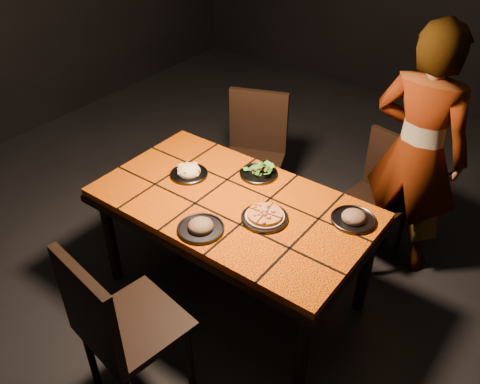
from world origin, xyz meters
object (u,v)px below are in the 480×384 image
Objects in this scene: dining_table at (233,212)px; chair_near at (116,323)px; plate_pizza at (265,217)px; diner at (417,153)px; chair_far_right at (381,190)px; chair_far_left at (255,148)px; plate_pasta at (189,172)px.

chair_near is (0.01, -0.93, -0.09)m from dining_table.
diner is at bearing 65.44° from plate_pizza.
chair_near reaches higher than plate_pizza.
chair_far_right is at bearing 12.34° from diner.
chair_near reaches higher than chair_far_left.
chair_far_right is 1.05m from plate_pizza.
dining_table is at bearing -7.23° from plate_pasta.
diner is at bearing 20.73° from chair_far_right.
chair_far_right is 0.52× the size of diner.
chair_near is at bearing 72.04° from diner.
diner reaches higher than plate_pizza.
plate_pizza is at bearing 67.48° from diner.
chair_near is at bearing -104.59° from plate_pizza.
dining_table is at bearing 56.34° from diner.
chair_far_left is at bearing -67.15° from chair_near.
chair_far_left reaches higher than plate_pasta.
diner reaches higher than dining_table.
chair_near is at bearing -68.49° from plate_pasta.
chair_far_right is 3.81× the size of plate_pasta.
chair_far_right reaches higher than plate_pizza.
chair_far_left is 1.09× the size of chair_far_right.
chair_far_right is 1.31m from plate_pasta.
dining_table is at bearing 173.11° from plate_pizza.
chair_near is 1.07m from plate_pasta.
chair_near reaches higher than dining_table.
diner is (0.70, 1.91, 0.27)m from chair_near.
chair_far_right is at bearing -96.68° from chair_near.
chair_far_left is at bearing 93.55° from plate_pasta.
plate_pasta is at bearing -59.54° from chair_near.
chair_near is 2.05m from diner.
dining_table is 0.40m from plate_pasta.
diner is at bearing -101.05° from chair_near.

